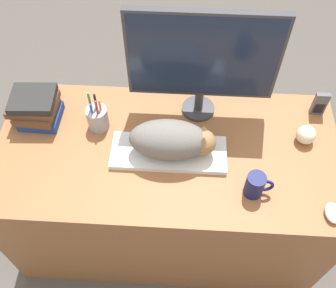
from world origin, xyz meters
TOP-DOWN VIEW (x-y plane):
  - ground_plane at (0.00, 0.00)m, footprint 12.00×12.00m
  - desk at (0.00, 0.33)m, footprint 1.40×0.67m
  - keyboard at (0.01, 0.31)m, footprint 0.46×0.17m
  - cat at (0.02, 0.31)m, footprint 0.33×0.16m
  - monitor at (0.12, 0.55)m, footprint 0.58×0.14m
  - computer_mouse at (0.61, 0.09)m, footprint 0.06×0.08m
  - coffee_mug at (0.33, 0.16)m, footprint 0.11×0.07m
  - pen_cup at (-0.29, 0.44)m, footprint 0.09×0.09m
  - baseball at (0.55, 0.41)m, footprint 0.08×0.08m
  - phone at (0.63, 0.57)m, footprint 0.06×0.02m
  - book_stack at (-0.55, 0.47)m, footprint 0.20×0.18m

SIDE VIEW (x-z plane):
  - ground_plane at x=0.00m, z-range 0.00..0.00m
  - desk at x=0.00m, z-range 0.00..0.72m
  - keyboard at x=0.01m, z-range 0.72..0.74m
  - computer_mouse at x=0.61m, z-range 0.72..0.75m
  - baseball at x=0.55m, z-range 0.72..0.79m
  - coffee_mug at x=0.33m, z-range 0.72..0.82m
  - pen_cup at x=-0.29m, z-range 0.67..0.87m
  - phone at x=0.63m, z-range 0.71..0.83m
  - book_stack at x=-0.55m, z-range 0.72..0.85m
  - cat at x=0.02m, z-range 0.74..0.89m
  - monitor at x=0.12m, z-range 0.76..1.26m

